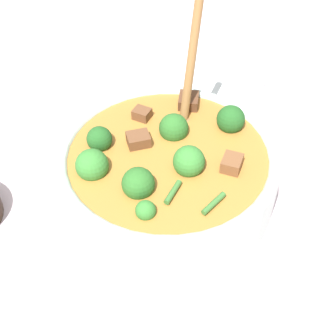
{
  "coord_description": "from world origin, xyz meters",
  "views": [
    {
      "loc": [
        0.04,
        0.44,
        0.5
      ],
      "look_at": [
        0.0,
        0.0,
        0.06
      ],
      "focal_mm": 50.0,
      "sensor_mm": 36.0,
      "label": 1
    }
  ],
  "objects": [
    {
      "name": "ground_plane",
      "position": [
        0.0,
        0.0,
        0.0
      ],
      "size": [
        4.0,
        4.0,
        0.0
      ],
      "primitive_type": "plane",
      "color": "silver"
    },
    {
      "name": "stew_bowl",
      "position": [
        0.0,
        -0.0,
        0.05
      ],
      "size": [
        0.29,
        0.29,
        0.23
      ],
      "color": "#B2C6BC",
      "rests_on": "ground_plane"
    },
    {
      "name": "empty_plate",
      "position": [
        -0.08,
        -0.29,
        0.01
      ],
      "size": [
        0.24,
        0.24,
        0.02
      ],
      "color": "white",
      "rests_on": "ground_plane"
    }
  ]
}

